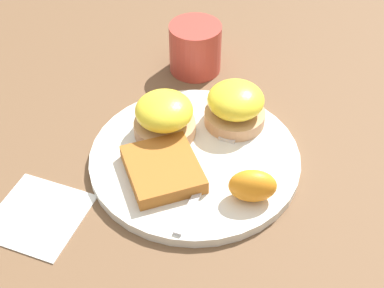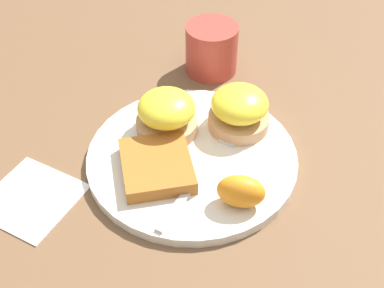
# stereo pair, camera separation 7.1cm
# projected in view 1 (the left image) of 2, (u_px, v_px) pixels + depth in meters

# --- Properties ---
(ground_plane) EXTENTS (1.10, 1.10, 0.00)m
(ground_plane) POSITION_uv_depth(u_px,v_px,m) (192.00, 162.00, 0.74)
(ground_plane) COLOR brown
(plate) EXTENTS (0.29, 0.29, 0.01)m
(plate) POSITION_uv_depth(u_px,v_px,m) (192.00, 158.00, 0.73)
(plate) COLOR silver
(plate) RESTS_ON ground_plane
(sandwich_benedict_left) EXTENTS (0.09, 0.09, 0.06)m
(sandwich_benedict_left) POSITION_uv_depth(u_px,v_px,m) (233.00, 106.00, 0.75)
(sandwich_benedict_left) COLOR tan
(sandwich_benedict_left) RESTS_ON plate
(sandwich_benedict_right) EXTENTS (0.09, 0.09, 0.06)m
(sandwich_benedict_right) POSITION_uv_depth(u_px,v_px,m) (162.00, 117.00, 0.74)
(sandwich_benedict_right) COLOR tan
(sandwich_benedict_right) RESTS_ON plate
(hashbrown_patty) EXTENTS (0.13, 0.12, 0.02)m
(hashbrown_patty) POSITION_uv_depth(u_px,v_px,m) (160.00, 169.00, 0.69)
(hashbrown_patty) COLOR #A96225
(hashbrown_patty) RESTS_ON plate
(orange_wedge) EXTENTS (0.04, 0.06, 0.04)m
(orange_wedge) POSITION_uv_depth(u_px,v_px,m) (250.00, 186.00, 0.65)
(orange_wedge) COLOR orange
(orange_wedge) RESTS_ON plate
(fork) EXTENTS (0.21, 0.09, 0.00)m
(fork) POSITION_uv_depth(u_px,v_px,m) (212.00, 164.00, 0.71)
(fork) COLOR silver
(fork) RESTS_ON plate
(cup) EXTENTS (0.11, 0.08, 0.08)m
(cup) POSITION_uv_depth(u_px,v_px,m) (190.00, 47.00, 0.87)
(cup) COLOR #B23D33
(cup) RESTS_ON ground_plane
(napkin) EXTENTS (0.14, 0.14, 0.00)m
(napkin) POSITION_uv_depth(u_px,v_px,m) (35.00, 215.00, 0.67)
(napkin) COLOR white
(napkin) RESTS_ON ground_plane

